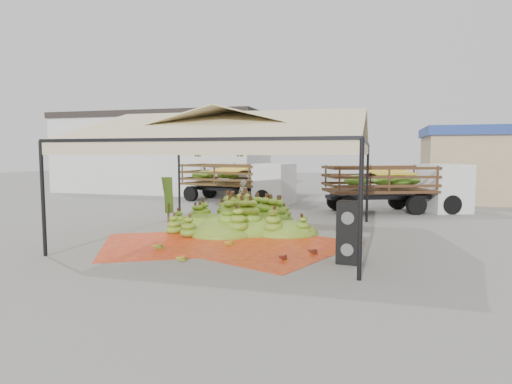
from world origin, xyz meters
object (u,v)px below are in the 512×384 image
(banana_heap, at_px, (244,212))
(vendor, at_px, (244,198))
(truck_right, at_px, (402,183))
(speaker_stack, at_px, (349,232))
(truck_left, at_px, (241,178))

(banana_heap, height_order, vendor, vendor)
(vendor, distance_m, truck_right, 7.24)
(vendor, relative_size, truck_right, 0.23)
(banana_heap, relative_size, truck_right, 0.86)
(speaker_stack, xyz_separation_m, truck_right, (1.75, 9.95, 0.58))
(truck_left, distance_m, truck_right, 8.42)
(vendor, height_order, truck_right, truck_right)
(banana_heap, bearing_deg, truck_right, 48.39)
(banana_heap, xyz_separation_m, truck_left, (-2.65, 8.07, 0.70))
(truck_right, bearing_deg, truck_left, 146.09)
(speaker_stack, height_order, truck_right, truck_right)
(banana_heap, distance_m, truck_left, 8.53)
(speaker_stack, xyz_separation_m, truck_left, (-6.47, 11.75, 0.55))
(banana_heap, bearing_deg, vendor, 107.05)
(vendor, distance_m, truck_left, 4.98)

